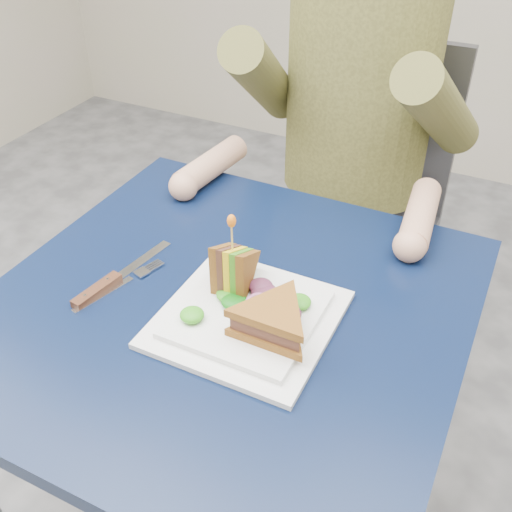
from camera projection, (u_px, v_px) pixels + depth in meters
The scene contains 12 objects.
table at pixel (227, 338), 1.01m from camera, with size 0.75×0.75×0.73m.
chair at pixel (359, 193), 1.61m from camera, with size 0.42×0.40×0.93m.
diner at pixel (360, 69), 1.30m from camera, with size 0.54×0.59×0.74m.
plate at pixel (248, 317), 0.92m from camera, with size 0.26×0.26×0.02m.
sandwich_flat at pixel (273, 321), 0.87m from camera, with size 0.14×0.14×0.05m.
sandwich_upright at pixel (233, 269), 0.95m from camera, with size 0.08×0.13×0.13m.
fork at pixel (117, 287), 0.99m from camera, with size 0.07×0.18×0.01m.
knife at pixel (106, 285), 0.99m from camera, with size 0.05×0.22×0.02m.
toothpick at pixel (232, 236), 0.91m from camera, with size 0.00×0.00×0.06m, color tan.
toothpick_frill at pixel (231, 221), 0.89m from camera, with size 0.01×0.01×0.02m, color orange.
lettuce_spill at pixel (253, 304), 0.92m from camera, with size 0.15×0.13×0.02m, color #337A14, non-canonical shape.
onion_ring at pixel (258, 305), 0.91m from camera, with size 0.04×0.04×0.01m, color #9E4C7A.
Camera 1 is at (0.37, -0.63, 1.37)m, focal length 42.00 mm.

